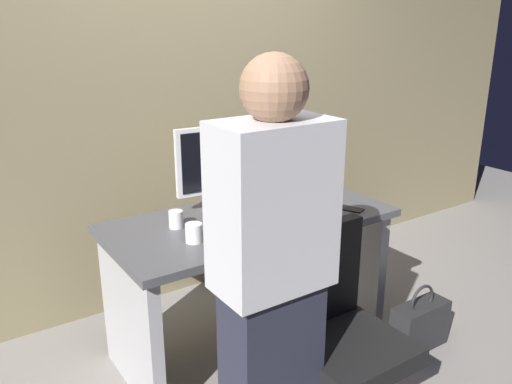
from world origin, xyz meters
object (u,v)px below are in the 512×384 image
(cup_near_keyboard, at_px, (194,233))
(mouse, at_px, (321,210))
(monitor, at_px, (224,162))
(handbag, at_px, (419,325))
(book_stack, at_px, (312,183))
(cell_phone, at_px, (350,209))
(desk, at_px, (251,257))
(cup_by_monitor, at_px, (176,219))
(person_at_desk, at_px, (272,287))
(office_chair, at_px, (339,349))
(keyboard, at_px, (270,223))

(cup_near_keyboard, bearing_deg, mouse, -2.91)
(monitor, xyz_separation_m, handbag, (0.78, -0.76, -0.87))
(mouse, xyz_separation_m, book_stack, (0.15, 0.25, 0.06))
(cell_phone, bearing_deg, desk, 135.46)
(desk, height_order, cell_phone, cell_phone)
(cell_phone, bearing_deg, cup_by_monitor, 139.67)
(person_at_desk, bearing_deg, cup_by_monitor, 86.31)
(monitor, bearing_deg, handbag, -44.20)
(office_chair, xyz_separation_m, cell_phone, (0.58, 0.57, 0.33))
(cup_near_keyboard, xyz_separation_m, handbag, (1.14, -0.43, -0.66))
(desk, relative_size, mouse, 14.91)
(keyboard, bearing_deg, mouse, -4.05)
(desk, distance_m, book_stack, 0.58)
(desk, distance_m, office_chair, 0.79)
(book_stack, height_order, handbag, book_stack)
(person_at_desk, distance_m, monitor, 1.10)
(desk, relative_size, book_stack, 6.63)
(mouse, relative_size, cell_phone, 0.69)
(desk, xyz_separation_m, mouse, (0.34, -0.16, 0.25))
(office_chair, xyz_separation_m, mouse, (0.41, 0.62, 0.34))
(mouse, bearing_deg, book_stack, 59.59)
(office_chair, bearing_deg, cup_by_monitor, 110.01)
(book_stack, bearing_deg, keyboard, -153.26)
(cup_near_keyboard, bearing_deg, desk, 17.43)
(cup_near_keyboard, relative_size, cell_phone, 0.62)
(cup_by_monitor, xyz_separation_m, handbag, (1.13, -0.64, -0.66))
(cell_phone, bearing_deg, mouse, 142.86)
(office_chair, xyz_separation_m, keyboard, (0.09, 0.63, 0.34))
(person_at_desk, distance_m, cup_near_keyboard, 0.69)
(keyboard, distance_m, mouse, 0.32)
(keyboard, height_order, cell_phone, keyboard)
(keyboard, relative_size, handbag, 1.14)
(office_chair, height_order, cell_phone, office_chair)
(monitor, relative_size, cup_by_monitor, 6.20)
(person_at_desk, relative_size, mouse, 16.39)
(cup_by_monitor, height_order, cell_phone, cup_by_monitor)
(mouse, distance_m, book_stack, 0.30)
(mouse, xyz_separation_m, handbag, (0.40, -0.40, -0.63))
(keyboard, distance_m, cup_by_monitor, 0.46)
(monitor, xyz_separation_m, cup_by_monitor, (-0.35, -0.12, -0.21))
(monitor, bearing_deg, mouse, -44.02)
(keyboard, height_order, cup_by_monitor, cup_by_monitor)
(desk, height_order, monitor, monitor)
(office_chair, height_order, monitor, monitor)
(desk, height_order, mouse, mouse)
(person_at_desk, bearing_deg, cell_phone, 32.42)
(desk, relative_size, cup_near_keyboard, 16.74)
(handbag, bearing_deg, desk, 143.19)
(mouse, bearing_deg, handbag, -44.36)
(person_at_desk, bearing_deg, handbag, 12.03)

